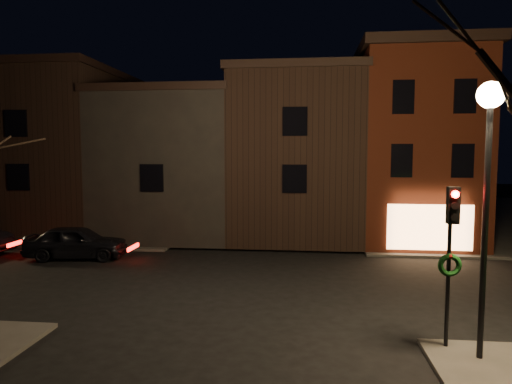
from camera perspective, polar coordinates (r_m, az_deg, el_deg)
ground at (r=17.84m, az=-0.59°, el=-11.33°), size 120.00×120.00×0.00m
sidewalk_far_left at (r=43.35m, az=-24.41°, el=-2.06°), size 30.00×30.00×0.12m
corner_building at (r=27.15m, az=19.00°, el=5.52°), size 6.50×8.50×10.50m
row_building_a at (r=27.51m, az=5.12°, el=4.57°), size 7.30×10.30×9.40m
row_building_b at (r=28.59m, az=-9.61°, el=3.53°), size 7.80×10.30×8.40m
row_building_c at (r=31.34m, az=-22.53°, el=4.71°), size 7.30×10.30×9.90m
street_lamp_near at (r=11.77m, az=27.07°, el=5.31°), size 0.60×0.60×6.48m
traffic_signal at (r=12.23m, az=23.18°, el=-5.75°), size 0.58×0.38×4.05m
parked_car_a at (r=23.25m, az=-21.53°, el=-5.83°), size 4.86×2.50×1.58m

